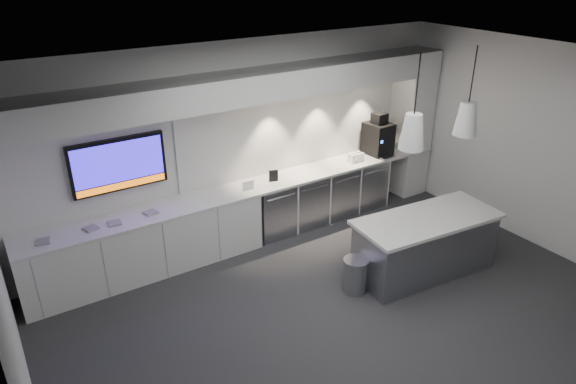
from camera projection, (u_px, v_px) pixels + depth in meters
floor at (343, 310)px, 6.46m from camera, size 7.00×7.00×0.00m
ceiling at (357, 71)px, 5.18m from camera, size 7.00×7.00×0.00m
wall_back at (244, 141)px, 7.72m from camera, size 7.00×0.00×7.00m
wall_front at (556, 326)px, 3.92m from camera, size 7.00×0.00×7.00m
wall_left at (8, 309)px, 4.10m from camera, size 0.00×7.00×7.00m
wall_right at (535, 146)px, 7.53m from camera, size 0.00×7.00×7.00m
back_counter at (256, 186)px, 7.73m from camera, size 6.80×0.65×0.04m
left_base_cabinets at (147, 244)px, 7.07m from camera, size 3.30×0.63×0.86m
fridge_unit_a at (271, 209)px, 8.05m from camera, size 0.60×0.61×0.85m
fridge_unit_b at (304, 199)px, 8.36m from camera, size 0.60×0.61×0.85m
fridge_unit_c at (335, 190)px, 8.67m from camera, size 0.60×0.61×0.85m
fridge_unit_d at (363, 182)px, 8.98m from camera, size 0.60×0.61×0.85m
backsplash at (311, 125)px, 8.27m from camera, size 4.60×0.03×1.30m
soffit at (252, 86)px, 7.11m from camera, size 6.90×0.60×0.40m
column at (411, 124)px, 9.14m from camera, size 0.55×0.55×2.60m
wall_tv at (119, 164)px, 6.72m from camera, size 1.25×0.07×0.72m
island at (425, 245)px, 7.06m from camera, size 2.09×1.05×0.86m
bin at (355, 275)px, 6.74m from camera, size 0.43×0.43×0.47m
coffee_machine at (378, 137)px, 8.81m from camera, size 0.42×0.58×0.72m
sign_black at (273, 176)px, 7.82m from camera, size 0.14×0.06×0.18m
sign_white at (248, 185)px, 7.55m from camera, size 0.18×0.03×0.14m
cup_cluster at (356, 157)px, 8.56m from camera, size 0.27×0.17×0.14m
tray_a at (43, 241)px, 6.20m from camera, size 0.19×0.19×0.02m
tray_b at (91, 228)px, 6.50m from camera, size 0.20×0.20×0.02m
tray_c at (114, 223)px, 6.62m from camera, size 0.17×0.17×0.02m
tray_d at (151, 213)px, 6.88m from camera, size 0.19×0.19×0.02m
pendant_left at (412, 131)px, 6.09m from camera, size 0.31×0.31×1.14m
pendant_right at (467, 118)px, 6.56m from camera, size 0.31×0.31×1.14m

